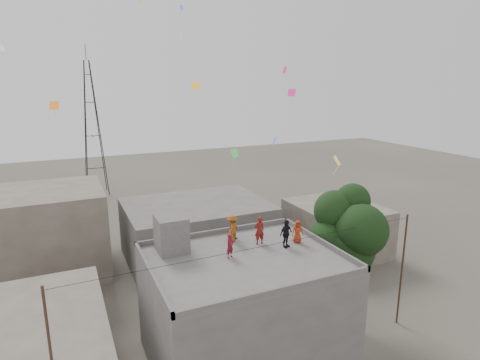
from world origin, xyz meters
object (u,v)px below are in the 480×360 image
object	(u,v)px
stair_head_box	(171,234)
person_red_adult	(259,230)
transmission_tower	(92,129)
person_dark_adult	(286,234)
tree	(348,234)

from	to	relation	value
stair_head_box	person_red_adult	xyz separation A→B (m)	(4.86, -1.14, -0.18)
stair_head_box	person_red_adult	distance (m)	4.99
transmission_tower	person_dark_adult	size ratio (longest dim) A/B	12.37
transmission_tower	person_red_adult	bearing A→B (deg)	-81.65
transmission_tower	person_red_adult	xyz separation A→B (m)	(5.66, -38.54, -2.15)
tree	stair_head_box	bearing A→B (deg)	169.26
person_red_adult	person_dark_adult	distance (m)	1.56
transmission_tower	person_red_adult	world-z (taller)	transmission_tower
stair_head_box	transmission_tower	bearing A→B (deg)	91.23
person_dark_adult	tree	bearing A→B (deg)	-15.88
person_dark_adult	transmission_tower	bearing A→B (deg)	81.58
person_red_adult	tree	bearing A→B (deg)	174.04
stair_head_box	person_dark_adult	size ratio (longest dim) A/B	1.24
person_red_adult	person_dark_adult	bearing A→B (deg)	140.24
transmission_tower	stair_head_box	bearing A→B (deg)	-88.77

